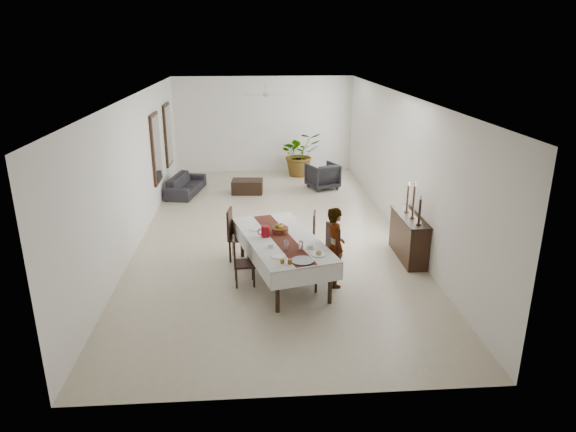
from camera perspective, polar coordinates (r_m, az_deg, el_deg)
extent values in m
cube|color=beige|center=(12.26, -1.84, -1.72)|extent=(6.00, 12.00, 0.00)
cube|color=white|center=(11.52, -2.01, 13.33)|extent=(6.00, 12.00, 0.02)
cube|color=white|center=(17.67, -2.72, 10.09)|extent=(6.00, 0.02, 3.20)
cube|color=white|center=(6.12, 0.36, -7.59)|extent=(6.00, 0.02, 3.20)
cube|color=white|center=(12.06, -16.38, 5.11)|extent=(0.02, 12.00, 3.20)
cube|color=white|center=(12.27, 12.29, 5.68)|extent=(0.02, 12.00, 3.20)
cube|color=black|center=(9.64, -0.71, -2.66)|extent=(1.69, 2.78, 0.05)
cylinder|color=black|center=(8.61, -1.18, -8.41)|extent=(0.09, 0.09, 0.75)
cylinder|color=black|center=(8.90, 4.70, -7.48)|extent=(0.09, 0.09, 0.75)
cylinder|color=black|center=(10.77, -5.13, -2.65)|extent=(0.09, 0.09, 0.75)
cylinder|color=black|center=(11.01, -0.33, -2.08)|extent=(0.09, 0.09, 0.75)
cube|color=silver|center=(9.62, -0.71, -2.48)|extent=(1.93, 3.01, 0.01)
cube|color=silver|center=(9.52, -4.33, -3.79)|extent=(0.71, 2.70, 0.32)
cube|color=silver|center=(9.88, 2.78, -2.89)|extent=(0.71, 2.70, 0.32)
cube|color=white|center=(8.49, 2.20, -6.71)|extent=(1.23, 0.33, 0.32)
cube|color=white|center=(10.92, -2.95, -0.71)|extent=(1.23, 0.33, 0.32)
cube|color=#5D251A|center=(9.62, -0.71, -2.43)|extent=(1.04, 2.70, 0.00)
cylinder|color=maroon|center=(9.65, -2.53, -1.70)|extent=(0.20, 0.20, 0.22)
torus|color=maroon|center=(9.63, -3.06, -1.76)|extent=(0.13, 0.05, 0.13)
cylinder|color=white|center=(9.01, 1.45, -3.35)|extent=(0.08, 0.08, 0.18)
cylinder|color=white|center=(9.03, -0.20, -3.29)|extent=(0.08, 0.08, 0.18)
cylinder|color=silver|center=(9.14, 2.48, -3.42)|extent=(0.10, 0.10, 0.06)
cylinder|color=silver|center=(9.15, 2.47, -3.57)|extent=(0.16, 0.16, 0.01)
cylinder|color=silver|center=(9.19, -1.91, -3.31)|extent=(0.10, 0.10, 0.06)
cylinder|color=white|center=(9.20, -1.90, -3.46)|extent=(0.16, 0.16, 0.01)
cylinder|color=silver|center=(8.89, 3.42, -4.29)|extent=(0.26, 0.26, 0.02)
sphere|color=tan|center=(8.88, 3.42, -4.12)|extent=(0.10, 0.10, 0.10)
cylinder|color=white|center=(8.82, -1.09, -4.46)|extent=(0.26, 0.26, 0.02)
cylinder|color=silver|center=(10.06, -3.62, -1.45)|extent=(0.26, 0.26, 0.02)
cylinder|color=#44444A|center=(8.63, 1.62, -4.98)|extent=(0.39, 0.39, 0.02)
cylinder|color=brown|center=(8.52, 0.19, -5.10)|extent=(0.07, 0.07, 0.08)
cylinder|color=#8D5414|center=(8.54, -0.64, -5.02)|extent=(0.07, 0.07, 0.08)
cylinder|color=brown|center=(9.86, -0.90, -1.57)|extent=(0.32, 0.32, 0.11)
sphere|color=maroon|center=(9.86, -0.76, -1.07)|extent=(0.10, 0.10, 0.10)
sphere|color=#578E2A|center=(9.85, -1.20, -1.09)|extent=(0.09, 0.09, 0.09)
sphere|color=gold|center=(9.78, -0.80, -1.23)|extent=(0.09, 0.09, 0.09)
cube|color=black|center=(9.44, 3.72, -4.94)|extent=(0.63, 0.63, 0.06)
cylinder|color=black|center=(9.48, 5.33, -6.70)|extent=(0.06, 0.06, 0.49)
cylinder|color=black|center=(9.80, 4.22, -5.76)|extent=(0.06, 0.06, 0.49)
cylinder|color=black|center=(9.31, 3.12, -7.13)|extent=(0.06, 0.06, 0.49)
cylinder|color=black|center=(9.63, 2.07, -6.17)|extent=(0.06, 0.06, 0.49)
cube|color=black|center=(9.40, 4.99, -2.85)|extent=(0.20, 0.48, 0.63)
cube|color=black|center=(10.67, 1.88, -2.43)|extent=(0.48, 0.48, 0.05)
cylinder|color=black|center=(10.60, 2.75, -3.96)|extent=(0.05, 0.05, 0.42)
cylinder|color=black|center=(10.91, 2.83, -3.26)|extent=(0.05, 0.05, 0.42)
cylinder|color=black|center=(10.61, 0.89, -3.90)|extent=(0.05, 0.05, 0.42)
cylinder|color=black|center=(10.93, 1.02, -3.20)|extent=(0.05, 0.05, 0.42)
cube|color=black|center=(10.56, 2.93, -1.02)|extent=(0.10, 0.42, 0.53)
cube|color=black|center=(9.57, -4.86, -5.31)|extent=(0.42, 0.42, 0.04)
cylinder|color=black|center=(9.80, -5.83, -6.13)|extent=(0.04, 0.04, 0.39)
cylinder|color=black|center=(9.51, -5.74, -6.95)|extent=(0.04, 0.04, 0.39)
cylinder|color=black|center=(9.81, -3.95, -6.04)|extent=(0.04, 0.04, 0.39)
cylinder|color=black|center=(9.52, -3.80, -6.85)|extent=(0.04, 0.04, 0.39)
cube|color=black|center=(9.45, -5.99, -3.89)|extent=(0.06, 0.39, 0.50)
cube|color=black|center=(10.61, -5.33, -2.40)|extent=(0.52, 0.52, 0.05)
cylinder|color=black|center=(10.91, -6.11, -3.25)|extent=(0.05, 0.05, 0.45)
cylinder|color=black|center=(10.57, -6.45, -4.01)|extent=(0.05, 0.05, 0.45)
cylinder|color=black|center=(10.85, -4.16, -3.31)|extent=(0.05, 0.05, 0.45)
cylinder|color=black|center=(10.51, -4.44, -4.08)|extent=(0.05, 0.05, 0.45)
cube|color=black|center=(10.54, -6.50, -0.78)|extent=(0.11, 0.46, 0.58)
imported|color=#989BA0|center=(9.42, 5.25, -3.44)|extent=(0.44, 0.60, 1.51)
cube|color=black|center=(10.95, 13.23, -2.35)|extent=(0.40, 1.48, 0.89)
cube|color=black|center=(10.80, 13.42, -0.07)|extent=(0.44, 1.54, 0.03)
cylinder|color=black|center=(10.30, 14.30, -0.91)|extent=(0.10, 0.10, 0.03)
cylinder|color=black|center=(10.21, 14.42, 0.48)|extent=(0.05, 0.05, 0.49)
cylinder|color=beige|center=(10.13, 14.55, 2.01)|extent=(0.04, 0.04, 0.08)
cylinder|color=black|center=(10.65, 13.66, -0.18)|extent=(0.10, 0.10, 0.03)
cylinder|color=black|center=(10.55, 13.80, 1.54)|extent=(0.05, 0.05, 0.64)
cylinder|color=beige|center=(10.45, 13.95, 3.43)|extent=(0.04, 0.04, 0.08)
cylinder|color=black|center=(11.01, 13.06, 0.49)|extent=(0.10, 0.10, 0.03)
cylinder|color=black|center=(10.92, 13.17, 1.92)|extent=(0.05, 0.05, 0.54)
cylinder|color=white|center=(10.84, 13.29, 3.49)|extent=(0.04, 0.04, 0.08)
imported|color=#28262B|center=(15.52, -11.29, 3.45)|extent=(1.08, 1.97, 0.54)
imported|color=#242227|center=(15.76, 3.86, 4.47)|extent=(1.09, 1.11, 0.78)
cube|color=black|center=(15.32, -4.54, 3.29)|extent=(0.95, 0.67, 0.40)
imported|color=#345421|center=(17.22, 1.35, 6.94)|extent=(1.55, 1.42, 1.47)
cube|color=black|center=(14.16, -14.45, 7.27)|extent=(0.06, 1.05, 1.85)
cube|color=silver|center=(14.15, -14.31, 7.27)|extent=(0.01, 0.90, 1.70)
cube|color=black|center=(16.19, -13.20, 8.79)|extent=(0.06, 1.05, 1.85)
cube|color=silver|center=(16.19, -13.08, 8.80)|extent=(0.01, 0.90, 1.70)
cylinder|color=silver|center=(14.51, -2.48, 14.11)|extent=(0.04, 0.04, 0.20)
cylinder|color=silver|center=(14.53, -2.47, 13.32)|extent=(0.16, 0.16, 0.08)
cube|color=white|center=(14.88, -2.51, 13.46)|extent=(0.10, 0.55, 0.01)
cube|color=silver|center=(14.18, -2.42, 13.18)|extent=(0.10, 0.55, 0.01)
cube|color=silver|center=(14.55, -1.05, 13.34)|extent=(0.55, 0.10, 0.01)
cube|color=silver|center=(14.53, -3.89, 13.30)|extent=(0.55, 0.10, 0.01)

